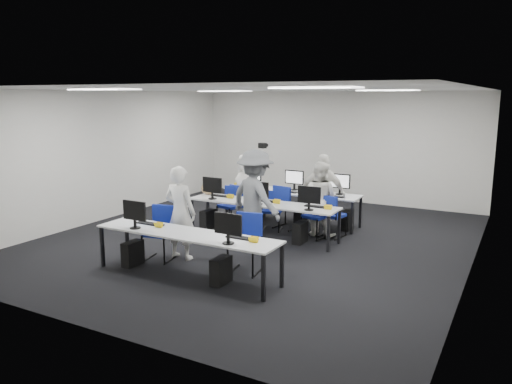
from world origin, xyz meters
The scene contains 23 objects.
room centered at (0.00, 0.00, 1.50)m, with size 9.00×9.02×3.00m.
ceiling_panels centered at (0.00, 0.00, 2.98)m, with size 5.20×4.60×0.02m.
desk_front centered at (0.00, -2.40, 0.68)m, with size 3.20×0.70×0.73m.
desk_mid centered at (0.00, 0.20, 0.68)m, with size 3.20×0.70×0.73m.
desk_back centered at (0.00, 1.60, 0.68)m, with size 3.20×0.70×0.73m.
equipment_front centered at (-0.19, -2.42, 0.36)m, with size 2.51×0.41×1.19m.
equipment_mid centered at (-0.19, 0.18, 0.36)m, with size 2.91×0.41×1.19m.
equipment_back centered at (0.19, 1.62, 0.36)m, with size 2.91×0.41×1.19m.
chair_0 centered at (-0.94, -1.94, 0.30)m, with size 0.56×0.59×0.95m.
chair_1 centered at (0.72, -1.76, 0.31)m, with size 0.55×0.59×0.97m.
chair_2 centered at (-1.05, 0.67, 0.28)m, with size 0.55×0.58×0.90m.
chair_3 centered at (-0.08, 0.81, 0.26)m, with size 0.52×0.54×0.83m.
chair_4 centered at (0.96, 0.72, 0.28)m, with size 0.52×0.55×0.87m.
chair_5 centered at (-1.11, 1.02, 0.28)m, with size 0.53×0.56×0.88m.
chair_6 centered at (0.13, 1.10, 0.30)m, with size 0.55×0.59×0.96m.
chair_7 centered at (1.25, 0.92, 0.28)m, with size 0.51×0.54×0.89m.
handbag centered at (-1.45, 0.37, 0.86)m, with size 0.32×0.20×0.26m, color #A38354.
student_0 centered at (-0.65, -1.69, 0.84)m, with size 0.61×0.40×1.68m, color white.
student_1 centered at (0.97, 0.90, 0.78)m, with size 0.76×0.59×1.56m, color white.
student_2 centered at (-0.88, 1.14, 0.80)m, with size 0.78×0.51×1.60m, color white.
student_3 centered at (0.96, 1.07, 0.85)m, with size 0.99×0.41×1.69m, color white.
photographer centered at (0.16, -0.40, 0.94)m, with size 1.22×0.70×1.88m, color slate.
dslr_camera centered at (0.23, -0.23, 1.94)m, with size 0.14×0.18×0.10m, color black.
Camera 1 is at (4.65, -8.60, 2.88)m, focal length 35.00 mm.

